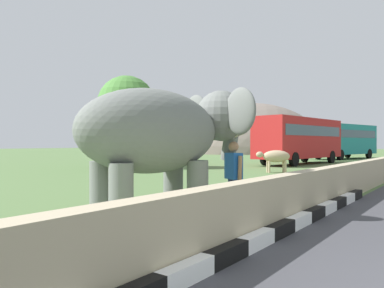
{
  "coord_description": "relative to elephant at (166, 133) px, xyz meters",
  "views": [
    {
      "loc": [
        -4.27,
        0.93,
        1.62
      ],
      "look_at": [
        1.96,
        5.46,
        1.6
      ],
      "focal_mm": 35.45,
      "sensor_mm": 36.0,
      "label": 1
    }
  ],
  "objects": [
    {
      "name": "striped_curb",
      "position": [
        -2.05,
        -2.41,
        -1.7
      ],
      "size": [
        16.2,
        0.2,
        0.24
      ],
      "color": "white",
      "rests_on": "ground_plane"
    },
    {
      "name": "barrier_parapet",
      "position": [
        0.3,
        -2.11,
        -1.32
      ],
      "size": [
        28.0,
        0.36,
        1.0
      ],
      "primitive_type": "cube",
      "color": "tan",
      "rests_on": "ground_plane"
    },
    {
      "name": "elephant",
      "position": [
        0.0,
        0.0,
        0.0
      ],
      "size": [
        4.08,
        2.96,
        2.82
      ],
      "color": "slate",
      "rests_on": "ground_plane"
    },
    {
      "name": "person_handler",
      "position": [
        1.39,
        -0.81,
        -0.9
      ],
      "size": [
        0.4,
        0.6,
        1.66
      ],
      "color": "navy",
      "rests_on": "ground_plane"
    },
    {
      "name": "bus_red",
      "position": [
        22.51,
        5.42,
        0.26
      ],
      "size": [
        10.08,
        3.61,
        3.5
      ],
      "color": "#B21E1E",
      "rests_on": "ground_plane"
    },
    {
      "name": "bus_teal",
      "position": [
        34.69,
        5.22,
        0.26
      ],
      "size": [
        9.89,
        4.53,
        3.5
      ],
      "color": "teal",
      "rests_on": "ground_plane"
    },
    {
      "name": "cow_near",
      "position": [
        13.45,
        3.47,
        -0.95
      ],
      "size": [
        1.55,
        1.71,
        1.23
      ],
      "color": "tan",
      "rests_on": "ground_plane"
    },
    {
      "name": "tree_distant",
      "position": [
        11.43,
        12.91,
        2.25
      ],
      "size": [
        3.82,
        3.82,
        6.0
      ],
      "color": "brown",
      "rests_on": "ground_plane"
    },
    {
      "name": "hill_east",
      "position": [
        53.3,
        25.03,
        -1.82
      ],
      "size": [
        29.4,
        23.52,
        16.92
      ],
      "color": "#72665C",
      "rests_on": "ground_plane"
    }
  ]
}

